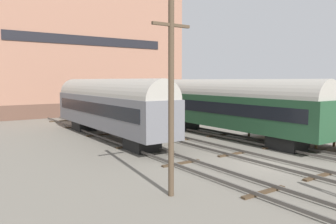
% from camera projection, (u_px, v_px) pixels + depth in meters
% --- Properties ---
extents(ground_plane, '(200.00, 200.00, 0.00)m').
position_uv_depth(ground_plane, '(271.00, 164.00, 18.98)').
color(ground_plane, '#6B665B').
extents(track_left, '(2.60, 60.00, 0.26)m').
position_uv_depth(track_left, '(216.00, 174.00, 16.58)').
color(track_left, '#4C4742').
rests_on(track_left, ground).
extents(track_middle, '(2.60, 60.00, 0.26)m').
position_uv_depth(track_middle, '(271.00, 162.00, 18.97)').
color(track_middle, '#4C4742').
rests_on(track_middle, ground).
extents(track_right, '(2.60, 60.00, 0.26)m').
position_uv_depth(track_right, '(313.00, 153.00, 21.36)').
color(track_right, '#4C4742').
rests_on(track_right, ground).
extents(train_car_green, '(2.89, 18.26, 4.96)m').
position_uv_depth(train_car_green, '(227.00, 104.00, 27.64)').
color(train_car_green, black).
rests_on(train_car_green, ground).
extents(train_car_grey, '(2.91, 17.46, 4.98)m').
position_uv_depth(train_car_grey, '(108.00, 105.00, 27.25)').
color(train_car_grey, black).
rests_on(train_car_grey, ground).
extents(station_platform, '(2.63, 12.50, 1.00)m').
position_uv_depth(station_platform, '(326.00, 136.00, 23.35)').
color(station_platform, brown).
rests_on(station_platform, ground).
extents(utility_pole, '(1.80, 0.24, 8.05)m').
position_uv_depth(utility_pole, '(171.00, 97.00, 13.44)').
color(utility_pole, '#473828').
rests_on(utility_pole, ground).
extents(warehouse_building, '(30.89, 13.96, 18.48)m').
position_uv_depth(warehouse_building, '(74.00, 51.00, 49.90)').
color(warehouse_building, brown).
rests_on(warehouse_building, ground).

